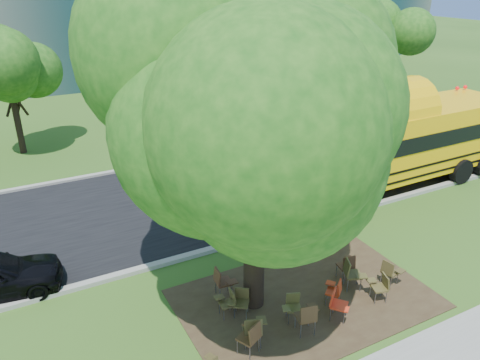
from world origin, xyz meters
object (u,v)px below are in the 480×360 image
main_tree (256,122)px  chair_11 (335,289)px  school_bus (384,144)px  chair_9 (240,300)px  chair_6 (381,285)px  chair_3 (293,305)px  chair_12 (352,272)px  chair_10 (222,280)px  chair_7 (390,271)px  chair_4 (308,315)px  chair_13 (347,264)px  chair_1 (254,328)px  chair_5 (337,302)px  chair_2 (251,335)px  chair_8 (228,300)px

main_tree → chair_11: bearing=-27.8°
school_bus → chair_9: size_ratio=16.61×
main_tree → chair_6: (3.22, -1.50, -4.75)m
chair_3 → chair_12: bearing=-149.3°
main_tree → chair_10: (-0.63, 0.69, -4.69)m
main_tree → chair_9: 4.79m
chair_3 → chair_7: chair_7 is taller
chair_4 → chair_11: 1.50m
chair_4 → chair_6: bearing=16.3°
main_tree → chair_13: bearing=-5.9°
chair_1 → chair_5: (2.43, -0.16, -0.02)m
chair_4 → chair_10: size_ratio=1.04×
chair_2 → chair_5: chair_2 is taller
chair_8 → chair_13: bearing=-90.2°
chair_3 → chair_9: chair_9 is taller
school_bus → chair_10: bearing=-159.2°
chair_6 → chair_8: 4.29m
chair_6 → chair_8: chair_6 is taller
chair_5 → chair_2: bearing=-38.7°
chair_5 → chair_8: size_ratio=1.12×
chair_2 → chair_1: bearing=20.6°
main_tree → chair_12: 5.50m
chair_5 → chair_6: (1.59, 0.08, -0.04)m
chair_8 → chair_11: chair_8 is taller
chair_7 → chair_13: bearing=-142.5°
chair_4 → chair_12: size_ratio=1.00×
chair_5 → chair_8: chair_5 is taller
chair_10 → chair_13: chair_10 is taller
chair_2 → main_tree: bearing=33.6°
chair_2 → chair_7: (4.91, 0.48, -0.06)m
school_bus → chair_13: bearing=-141.1°
chair_3 → chair_8: 1.71m
chair_8 → chair_9: size_ratio=0.97×
chair_1 → chair_9: chair_1 is taller
chair_9 → chair_10: chair_10 is taller
chair_1 → chair_3: (1.39, 0.38, -0.09)m
chair_6 → chair_7: (0.71, 0.37, 0.01)m
chair_7 → chair_8: size_ratio=1.06×
chair_12 → chair_7: bearing=95.6°
chair_4 → chair_12: (2.20, 0.92, 0.00)m
chair_6 → chair_5: bearing=110.6°
chair_7 → chair_9: (-4.47, 0.89, -0.01)m
chair_1 → chair_13: 3.97m
chair_8 → chair_3: bearing=-120.3°
chair_8 → chair_12: bearing=-97.0°
school_bus → chair_10: size_ratio=14.77×
chair_8 → chair_11: 2.98m
school_bus → chair_13: (-5.63, -4.62, -1.38)m
chair_10 → main_tree: bearing=47.2°
chair_10 → chair_12: chair_12 is taller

